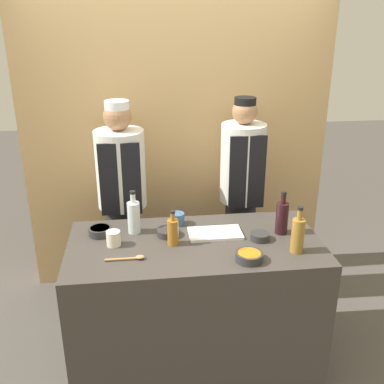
# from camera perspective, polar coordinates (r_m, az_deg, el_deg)

# --- Properties ---
(ground_plane) EXTENTS (14.00, 14.00, 0.00)m
(ground_plane) POSITION_cam_1_polar(r_m,az_deg,el_deg) (3.40, 0.34, -20.32)
(ground_plane) COLOR #4C4742
(cabinet_wall) EXTENTS (2.55, 0.18, 2.40)m
(cabinet_wall) POSITION_cam_1_polar(r_m,az_deg,el_deg) (3.88, -1.88, 5.58)
(cabinet_wall) COLOR tan
(cabinet_wall) RESTS_ON ground_plane
(counter) EXTENTS (1.61, 0.79, 0.93)m
(counter) POSITION_cam_1_polar(r_m,az_deg,el_deg) (3.11, 0.36, -13.96)
(counter) COLOR #3D3833
(counter) RESTS_ON ground_plane
(sauce_bowl_brown) EXTENTS (0.15, 0.15, 0.05)m
(sauce_bowl_brown) POSITION_cam_1_polar(r_m,az_deg,el_deg) (3.00, -11.59, -4.84)
(sauce_bowl_brown) COLOR #2D2D2D
(sauce_bowl_brown) RESTS_ON counter
(sauce_bowl_orange) EXTENTS (0.16, 0.16, 0.05)m
(sauce_bowl_orange) POSITION_cam_1_polar(r_m,az_deg,el_deg) (2.67, 7.28, -8.08)
(sauce_bowl_orange) COLOR #2D2D2D
(sauce_bowl_orange) RESTS_ON counter
(sauce_bowl_green) EXTENTS (0.12, 0.12, 0.05)m
(sauce_bowl_green) POSITION_cam_1_polar(r_m,az_deg,el_deg) (2.91, 8.62, -5.55)
(sauce_bowl_green) COLOR #2D2D2D
(sauce_bowl_green) RESTS_ON counter
(sauce_bowl_yellow) EXTENTS (0.14, 0.14, 0.04)m
(sauce_bowl_yellow) POSITION_cam_1_polar(r_m,az_deg,el_deg) (2.94, -3.13, -5.09)
(sauce_bowl_yellow) COLOR #2D2D2D
(sauce_bowl_yellow) RESTS_ON counter
(cutting_board) EXTENTS (0.35, 0.20, 0.02)m
(cutting_board) POSITION_cam_1_polar(r_m,az_deg,el_deg) (2.95, 2.96, -5.27)
(cutting_board) COLOR white
(cutting_board) RESTS_ON counter
(bottle_clear) EXTENTS (0.08, 0.08, 0.29)m
(bottle_clear) POSITION_cam_1_polar(r_m,az_deg,el_deg) (2.96, -7.40, -3.09)
(bottle_clear) COLOR silver
(bottle_clear) RESTS_ON counter
(bottle_vinegar) EXTENTS (0.08, 0.08, 0.30)m
(bottle_vinegar) POSITION_cam_1_polar(r_m,az_deg,el_deg) (2.78, 13.29, -5.27)
(bottle_vinegar) COLOR olive
(bottle_vinegar) RESTS_ON counter
(bottle_wine) EXTENTS (0.08, 0.08, 0.29)m
(bottle_wine) POSITION_cam_1_polar(r_m,az_deg,el_deg) (2.99, 11.35, -3.13)
(bottle_wine) COLOR black
(bottle_wine) RESTS_ON counter
(bottle_amber) EXTENTS (0.07, 0.07, 0.23)m
(bottle_amber) POSITION_cam_1_polar(r_m,az_deg,el_deg) (2.80, -2.43, -5.01)
(bottle_amber) COLOR #9E661E
(bottle_amber) RESTS_ON counter
(cup_blue) EXTENTS (0.10, 0.10, 0.08)m
(cup_blue) POSITION_cam_1_polar(r_m,az_deg,el_deg) (3.08, -1.86, -3.42)
(cup_blue) COLOR #386093
(cup_blue) RESTS_ON counter
(cup_cream) EXTENTS (0.09, 0.09, 0.10)m
(cup_cream) POSITION_cam_1_polar(r_m,az_deg,el_deg) (2.85, -9.95, -5.82)
(cup_cream) COLOR silver
(cup_cream) RESTS_ON counter
(wooden_spoon) EXTENTS (0.23, 0.04, 0.02)m
(wooden_spoon) POSITION_cam_1_polar(r_m,az_deg,el_deg) (2.69, -7.91, -8.32)
(wooden_spoon) COLOR #B2844C
(wooden_spoon) RESTS_ON counter
(chef_left) EXTENTS (0.37, 0.37, 1.70)m
(chef_left) POSITION_cam_1_polar(r_m,az_deg,el_deg) (3.54, -8.79, -1.16)
(chef_left) COLOR #28282D
(chef_left) RESTS_ON ground_plane
(chef_right) EXTENTS (0.35, 0.35, 1.70)m
(chef_right) POSITION_cam_1_polar(r_m,az_deg,el_deg) (3.62, 6.27, -0.35)
(chef_right) COLOR #28282D
(chef_right) RESTS_ON ground_plane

